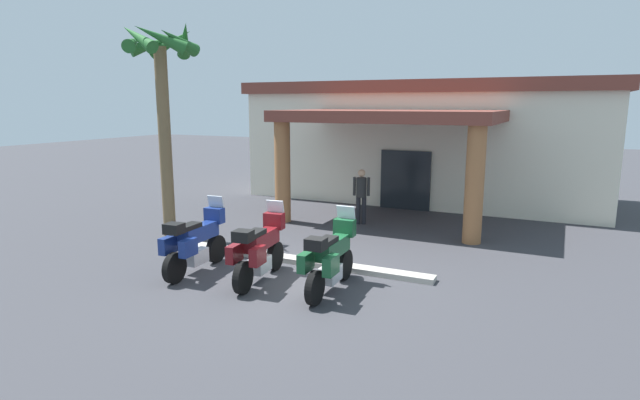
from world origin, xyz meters
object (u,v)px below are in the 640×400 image
at_px(motorcycle_blue, 195,242).
at_px(palm_tree_roadside, 162,76).
at_px(motorcycle_green, 330,258).
at_px(motorcycle_maroon, 259,250).
at_px(pedestrian, 361,192).
at_px(motel_building, 425,140).

bearing_deg(motorcycle_blue, palm_tree_roadside, 47.15).
bearing_deg(motorcycle_green, motorcycle_blue, 91.98).
relative_size(motorcycle_maroon, pedestrian, 1.28).
distance_m(motorcycle_blue, palm_tree_roadside, 5.23).
height_order(motel_building, pedestrian, motel_building).
bearing_deg(motorcycle_green, motorcycle_maroon, 91.80).
bearing_deg(pedestrian, motorcycle_maroon, 166.74).
relative_size(motorcycle_green, pedestrian, 1.28).
bearing_deg(motel_building, pedestrian, -96.08).
xyz_separation_m(motorcycle_blue, motorcycle_green, (3.20, 0.20, 0.00)).
relative_size(motorcycle_blue, pedestrian, 1.28).
height_order(motorcycle_green, pedestrian, pedestrian).
xyz_separation_m(motel_building, motorcycle_blue, (-2.30, -11.31, -1.62)).
distance_m(motorcycle_maroon, palm_tree_roadside, 6.19).
relative_size(pedestrian, palm_tree_roadside, 0.29).
bearing_deg(palm_tree_roadside, pedestrian, 39.31).
bearing_deg(pedestrian, palm_tree_roadside, 116.74).
bearing_deg(palm_tree_roadside, motorcycle_green, -19.59).
distance_m(motel_building, palm_tree_roadside, 10.54).
relative_size(motel_building, motorcycle_maroon, 6.18).
xyz_separation_m(motorcycle_maroon, motorcycle_green, (1.60, 0.09, 0.00)).
bearing_deg(pedestrian, motorcycle_blue, 151.82).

